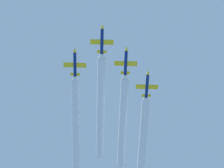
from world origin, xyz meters
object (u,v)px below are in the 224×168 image
at_px(jet_right_wingman, 75,63).
at_px(jet_left_wingman, 126,61).
at_px(jet_lead, 102,40).
at_px(jet_outer_left, 147,85).

bearing_deg(jet_right_wingman, jet_left_wingman, 177.31).
distance_m(jet_lead, jet_right_wingman, 14.65).
height_order(jet_left_wingman, jet_right_wingman, jet_left_wingman).
height_order(jet_lead, jet_left_wingman, jet_lead).
bearing_deg(jet_left_wingman, jet_outer_left, -132.02).
height_order(jet_left_wingman, jet_outer_left, jet_left_wingman).
height_order(jet_right_wingman, jet_outer_left, jet_right_wingman).
bearing_deg(jet_lead, jet_outer_left, -134.50).
height_order(jet_lead, jet_right_wingman, jet_lead).
height_order(jet_lead, jet_outer_left, jet_lead).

